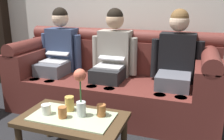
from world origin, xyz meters
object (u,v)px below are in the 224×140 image
person_right (176,62)px  cup_far_left (101,110)px  person_left (58,53)px  person_middle (112,57)px  cup_near_left (70,104)px  cup_far_center (46,109)px  flower_vase (80,90)px  coffee_table (73,122)px  cup_near_right (62,112)px  couch (112,81)px

person_right → cup_far_left: (-0.50, -0.92, -0.23)m
person_left → person_middle: bearing=0.0°
cup_near_left → cup_far_center: (-0.15, -0.13, -0.02)m
flower_vase → cup_near_left: (-0.14, 0.06, -0.17)m
coffee_table → cup_near_left: cup_near_left is taller
cup_near_right → cup_far_center: cup_near_right is taller
coffee_table → flower_vase: 0.30m
person_left → person_right: size_ratio=1.00×
cup_near_left → cup_far_center: cup_near_left is taller
cup_far_left → flower_vase: bearing=-161.7°
couch → flower_vase: couch is taller
coffee_table → cup_far_left: (0.23, 0.08, 0.11)m
person_middle → person_right: size_ratio=1.00×
person_left → cup_far_center: 1.18m
person_middle → cup_near_left: size_ratio=9.65×
person_left → cup_near_right: (0.66, -1.06, -0.23)m
person_right → cup_far_center: (-0.94, -1.04, -0.23)m
cup_near_right → cup_far_left: cup_far_left is taller
couch → cup_far_left: couch is taller
person_right → cup_far_left: 1.07m
cup_near_left → cup_near_right: (0.01, -0.14, -0.02)m
cup_near_left → cup_near_right: size_ratio=1.35×
person_right → cup_far_center: bearing=-132.1°
couch → coffee_table: size_ratio=2.76×
couch → person_middle: person_middle is taller
flower_vase → person_left: bearing=129.2°
couch → flower_vase: 1.01m
flower_vase → couch: bearing=94.1°
person_left → cup_near_right: size_ratio=13.08×
coffee_table → cup_far_left: cup_far_left is taller
cup_far_center → flower_vase: bearing=13.2°
person_middle → cup_near_left: (-0.07, -0.92, -0.21)m
cup_near_left → flower_vase: bearing=-23.0°
person_left → cup_far_left: size_ratio=12.19×
person_left → flower_vase: bearing=-50.8°
cup_far_center → cup_far_left: (0.45, 0.12, 0.01)m
cup_near_right → cup_near_left: bearing=94.6°
person_left → cup_far_left: (0.95, -0.92, -0.22)m
cup_near_left → cup_near_right: bearing=-85.4°
flower_vase → person_right: bearing=56.2°
person_right → flower_vase: 1.18m
cup_far_center → cup_near_right: bearing=-3.9°
flower_vase → cup_far_center: 0.35m
couch → cup_far_center: (-0.22, -1.05, 0.06)m
cup_near_left → coffee_table: bearing=-51.1°
couch → cup_near_right: size_ratio=25.80×
coffee_table → flower_vase: (0.07, 0.03, 0.29)m
couch → person_right: bearing=-0.3°
cup_near_right → person_left: bearing=122.2°
couch → cup_far_left: (0.23, -0.93, 0.07)m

